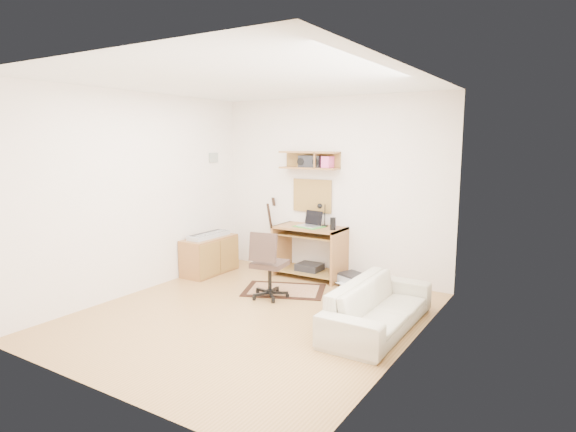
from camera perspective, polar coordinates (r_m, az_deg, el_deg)
The scene contains 22 objects.
floor at distance 5.62m, azimuth -4.44°, elevation -11.73°, with size 3.60×4.00×0.01m, color #B3854A.
ceiling at distance 5.30m, azimuth -4.79°, elevation 15.71°, with size 3.60×4.00×0.01m, color white.
back_wall at distance 7.01m, azimuth 5.17°, elevation 3.35°, with size 3.60×0.01×2.60m, color white.
left_wall at distance 6.53m, azimuth -17.47°, elevation 2.57°, with size 0.01×4.00×2.60m, color white.
right_wall at distance 4.49m, azimuth 14.30°, elevation -0.02°, with size 0.01×4.00×2.60m, color white.
wall_shelf at distance 7.01m, azimuth 2.53°, elevation 6.66°, with size 0.90×0.25×0.26m, color #9A6736.
cork_board at distance 7.14m, azimuth 2.91°, elevation 2.43°, with size 0.64×0.03×0.49m, color tan.
wall_photo at distance 7.56m, azimuth -8.86°, elevation 6.87°, with size 0.02×0.20×0.15m, color #4C8CBF.
desk at distance 7.01m, azimuth 2.59°, elevation -4.29°, with size 1.00×0.55×0.75m, color #9A6736, non-canonical shape.
laptop at distance 6.90m, azimuth 2.53°, elevation -0.36°, with size 0.30×0.30×0.23m, color silver, non-canonical shape.
speaker at distance 6.69m, azimuth 5.36°, elevation -0.91°, with size 0.08×0.08×0.17m, color black.
desk_lamp at distance 6.95m, azimuth 4.41°, elevation 0.12°, with size 0.11×0.11×0.33m, color black, non-canonical shape.
pencil_cup at distance 6.86m, azimuth 5.42°, elevation -0.97°, with size 0.07×0.07×0.11m, color navy.
boombox at distance 6.99m, azimuth 2.71°, elevation 6.49°, with size 0.34×0.15×0.17m, color black.
rug at distance 6.47m, azimuth -0.46°, elevation -8.79°, with size 1.05×0.70×0.01m, color tan.
task_chair at distance 6.08m, azimuth -2.18°, elevation -5.72°, with size 0.45×0.45×0.88m, color #35261F, non-canonical shape.
cabinet at distance 7.32m, azimuth -9.32°, elevation -4.63°, with size 0.40×0.90×0.55m, color #9A6736.
music_keyboard at distance 7.26m, azimuth -9.38°, elevation -2.28°, with size 0.23×0.72×0.06m, color #B2B5BA.
guitar at distance 7.49m, azimuth -2.21°, elevation -2.03°, with size 0.30×0.18×1.11m, color olive, non-canonical shape.
waste_basket at distance 7.24m, azimuth -10.91°, elevation -5.96°, with size 0.23×0.23×0.27m, color white.
printer at distance 6.75m, azimuth 7.78°, elevation -7.43°, with size 0.40×0.31×0.15m, color #A5A8AA.
sofa at distance 5.22m, azimuth 10.74°, elevation -9.59°, with size 1.70×0.50×0.66m, color #BDB296.
Camera 1 is at (3.13, -4.23, 1.98)m, focal length 29.88 mm.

